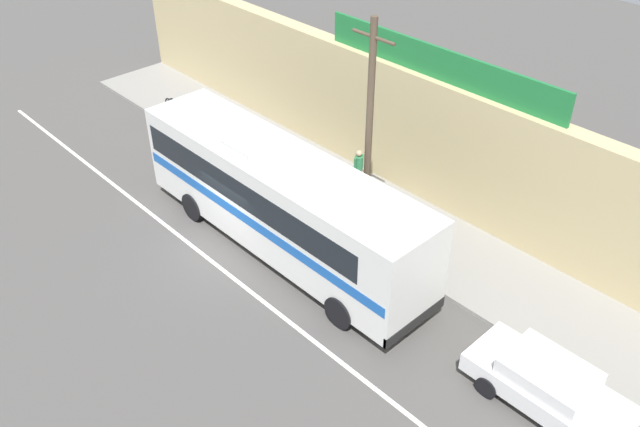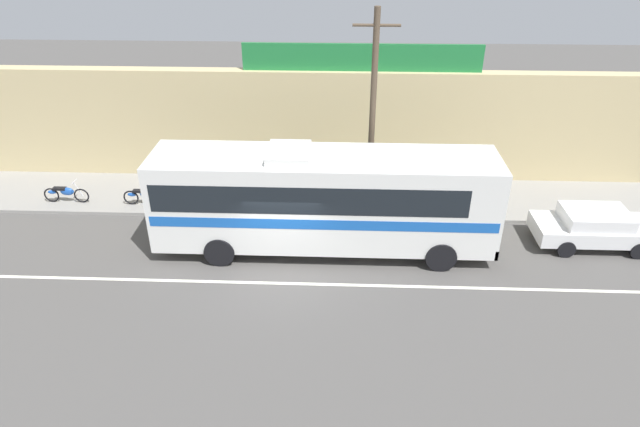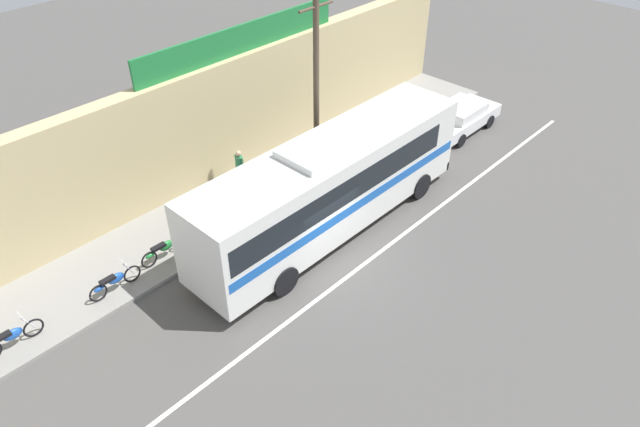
% 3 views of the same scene
% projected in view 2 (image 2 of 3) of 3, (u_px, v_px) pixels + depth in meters
% --- Properties ---
extents(ground_plane, '(70.00, 70.00, 0.00)m').
position_uv_depth(ground_plane, '(283.00, 269.00, 18.74)').
color(ground_plane, '#4F4C49').
extents(sidewalk_slab, '(30.00, 3.60, 0.14)m').
position_uv_depth(sidewalk_slab, '(295.00, 196.00, 23.23)').
color(sidewalk_slab, gray).
rests_on(sidewalk_slab, ground_plane).
extents(storefront_facade, '(30.00, 0.70, 4.80)m').
position_uv_depth(storefront_facade, '(298.00, 126.00, 23.96)').
color(storefront_facade, tan).
rests_on(storefront_facade, ground_plane).
extents(storefront_billboard, '(9.75, 0.12, 1.10)m').
position_uv_depth(storefront_billboard, '(362.00, 57.00, 22.43)').
color(storefront_billboard, '#1E7538').
rests_on(storefront_billboard, storefront_facade).
extents(road_center_stripe, '(30.00, 0.14, 0.01)m').
position_uv_depth(road_center_stripe, '(281.00, 283.00, 18.04)').
color(road_center_stripe, silver).
rests_on(road_center_stripe, ground_plane).
extents(intercity_bus, '(11.64, 2.68, 3.78)m').
position_uv_depth(intercity_bus, '(322.00, 197.00, 18.91)').
color(intercity_bus, silver).
rests_on(intercity_bus, ground_plane).
extents(parked_car, '(4.29, 1.88, 1.37)m').
position_uv_depth(parked_car, '(595.00, 227.00, 19.74)').
color(parked_car, silver).
rests_on(parked_car, ground_plane).
extents(utility_pole, '(1.60, 0.22, 7.75)m').
position_uv_depth(utility_pole, '(372.00, 116.00, 19.80)').
color(utility_pole, brown).
rests_on(utility_pole, sidewalk_slab).
extents(motorcycle_black, '(1.93, 0.56, 0.94)m').
position_uv_depth(motorcycle_black, '(196.00, 194.00, 22.34)').
color(motorcycle_black, black).
rests_on(motorcycle_black, sidewalk_slab).
extents(motorcycle_red, '(1.84, 0.56, 0.94)m').
position_uv_depth(motorcycle_red, '(145.00, 195.00, 22.25)').
color(motorcycle_red, black).
rests_on(motorcycle_red, sidewalk_slab).
extents(motorcycle_purple, '(1.86, 0.56, 0.94)m').
position_uv_depth(motorcycle_purple, '(65.00, 193.00, 22.44)').
color(motorcycle_purple, black).
rests_on(motorcycle_purple, sidewalk_slab).
extents(pedestrian_far_right, '(0.30, 0.48, 1.69)m').
position_uv_depth(pedestrian_far_right, '(313.00, 169.00, 23.15)').
color(pedestrian_far_right, brown).
rests_on(pedestrian_far_right, sidewalk_slab).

